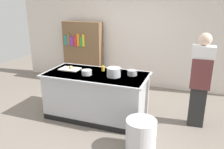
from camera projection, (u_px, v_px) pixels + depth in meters
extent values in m
plane|color=slate|center=(97.00, 116.00, 4.57)|extent=(10.00, 10.00, 0.00)
cube|color=silver|center=(128.00, 30.00, 5.98)|extent=(6.40, 0.12, 3.00)
cube|color=#B7BABF|center=(97.00, 95.00, 4.43)|extent=(1.90, 0.90, 0.90)
cube|color=#B7BABF|center=(96.00, 74.00, 4.30)|extent=(1.98, 0.98, 0.03)
cube|color=black|center=(87.00, 125.00, 4.15)|extent=(1.90, 0.01, 0.10)
cube|color=silver|center=(70.00, 69.00, 4.55)|extent=(0.40, 0.28, 0.02)
sphere|color=tan|center=(71.00, 67.00, 4.49)|extent=(0.07, 0.07, 0.07)
cylinder|color=#B7BABF|center=(114.00, 72.00, 4.10)|extent=(0.25, 0.25, 0.17)
cube|color=black|center=(106.00, 68.00, 4.13)|extent=(0.04, 0.02, 0.01)
cube|color=black|center=(121.00, 70.00, 4.04)|extent=(0.04, 0.02, 0.01)
cylinder|color=#99999E|center=(132.00, 73.00, 4.19)|extent=(0.18, 0.18, 0.10)
cube|color=black|center=(127.00, 70.00, 4.21)|extent=(0.04, 0.02, 0.01)
cube|color=black|center=(138.00, 72.00, 4.14)|extent=(0.04, 0.02, 0.01)
cylinder|color=#B7BABF|center=(87.00, 72.00, 4.21)|extent=(0.19, 0.19, 0.09)
cylinder|color=yellow|center=(103.00, 68.00, 4.45)|extent=(0.07, 0.07, 0.10)
cylinder|color=silver|center=(141.00, 136.00, 3.42)|extent=(0.47, 0.47, 0.53)
cube|color=#272727|center=(197.00, 102.00, 4.12)|extent=(0.28, 0.20, 0.90)
cube|color=white|center=(202.00, 63.00, 3.89)|extent=(0.38, 0.24, 0.60)
sphere|color=beige|center=(205.00, 39.00, 3.76)|extent=(0.22, 0.22, 0.22)
cube|color=brown|center=(201.00, 75.00, 3.83)|extent=(0.34, 0.02, 0.54)
cube|color=brown|center=(83.00, 52.00, 6.31)|extent=(1.10, 0.28, 1.70)
cube|color=teal|center=(66.00, 40.00, 6.20)|extent=(0.07, 0.03, 0.27)
cube|color=brown|center=(69.00, 39.00, 6.16)|extent=(0.09, 0.03, 0.33)
cube|color=purple|center=(72.00, 41.00, 6.14)|extent=(0.09, 0.03, 0.25)
cube|color=red|center=(75.00, 41.00, 6.11)|extent=(0.09, 0.03, 0.27)
cube|color=orange|center=(78.00, 40.00, 6.06)|extent=(0.08, 0.03, 0.33)
cube|color=green|center=(81.00, 42.00, 6.05)|extent=(0.06, 0.03, 0.25)
cube|color=yellow|center=(83.00, 41.00, 6.02)|extent=(0.06, 0.03, 0.32)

